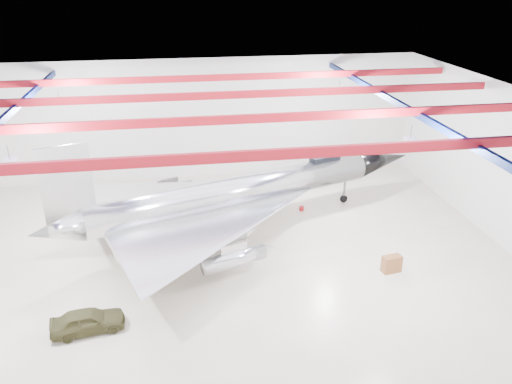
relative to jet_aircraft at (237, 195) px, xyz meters
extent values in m
plane|color=#C0B499|center=(-1.90, -3.67, -2.78)|extent=(40.00, 40.00, 0.00)
plane|color=silver|center=(-1.90, 11.33, 2.72)|extent=(40.00, 0.00, 40.00)
plane|color=silver|center=(18.10, -3.67, 2.72)|extent=(0.00, 30.00, 30.00)
plane|color=#0A0F38|center=(-1.90, -3.67, 8.22)|extent=(40.00, 40.00, 0.00)
cube|color=maroon|center=(-1.90, -12.67, 7.62)|extent=(39.50, 0.25, 0.50)
cube|color=maroon|center=(-1.90, -6.67, 7.62)|extent=(39.50, 0.25, 0.50)
cube|color=maroon|center=(-1.90, -0.67, 7.62)|extent=(39.50, 0.25, 0.50)
cube|color=maroon|center=(-1.90, 5.33, 7.62)|extent=(39.50, 0.25, 0.50)
cube|color=#0D1C4E|center=(-13.90, -3.67, 7.32)|extent=(0.25, 29.50, 0.40)
cube|color=#0D1C4E|center=(10.10, -3.67, 7.32)|extent=(0.25, 29.50, 0.40)
cube|color=silver|center=(-11.90, -9.67, 6.92)|extent=(0.55, 0.55, 0.25)
cube|color=silver|center=(8.10, -9.67, 6.92)|extent=(0.55, 0.55, 0.25)
cube|color=silver|center=(-11.90, 2.33, 6.92)|extent=(0.55, 0.55, 0.25)
cube|color=silver|center=(8.10, 2.33, 6.92)|extent=(0.55, 0.55, 0.25)
cylinder|color=silver|center=(0.06, 0.02, 0.32)|extent=(21.63, 9.33, 2.21)
cone|color=black|center=(13.13, 4.55, 0.32)|extent=(5.95, 3.90, 2.21)
cone|color=silver|center=(-11.96, -4.14, 0.32)|extent=(3.86, 3.18, 2.21)
cube|color=silver|center=(-10.92, -3.78, 3.20)|extent=(2.97, 1.14, 4.98)
cube|color=black|center=(7.38, 2.55, 1.48)|extent=(2.59, 1.63, 0.55)
cylinder|color=silver|center=(-1.09, -6.82, -1.23)|extent=(4.30, 2.32, 1.00)
cylinder|color=silver|center=(-1.99, -4.20, -1.23)|extent=(4.30, 2.32, 1.00)
cylinder|color=silver|center=(-4.16, 2.07, -1.23)|extent=(4.30, 2.32, 1.00)
cylinder|color=silver|center=(-5.07, 4.68, -1.23)|extent=(4.30, 2.32, 1.00)
cylinder|color=#59595B|center=(9.47, 3.28, -1.78)|extent=(0.20, 0.20, 1.99)
cylinder|color=black|center=(9.47, 3.28, -2.47)|extent=(0.67, 0.43, 0.62)
cylinder|color=#59595B|center=(-3.22, -4.04, -1.78)|extent=(0.20, 0.20, 1.99)
cylinder|color=black|center=(-3.22, -4.04, -2.47)|extent=(0.67, 0.43, 0.62)
cylinder|color=#59595B|center=(-5.03, 1.19, -1.78)|extent=(0.20, 0.20, 1.99)
cylinder|color=black|center=(-5.03, 1.19, -2.47)|extent=(0.67, 0.43, 0.62)
imported|color=#3C3A1E|center=(-9.49, -10.34, -2.11)|extent=(4.09, 2.15, 1.33)
cube|color=brown|center=(9.07, -7.48, -2.21)|extent=(1.32, 0.80, 1.13)
cube|color=#A81016|center=(-3.57, 5.39, -2.61)|extent=(0.58, 0.52, 0.34)
cylinder|color=#59595B|center=(-1.54, -2.04, -2.55)|extent=(0.62, 0.62, 0.46)
cube|color=olive|center=(-0.08, 2.15, -2.55)|extent=(0.70, 0.59, 0.44)
cube|color=#59595B|center=(-10.24, 4.20, -2.66)|extent=(0.39, 0.33, 0.24)
cylinder|color=#A81016|center=(5.56, 2.28, -2.60)|extent=(0.42, 0.42, 0.35)
cube|color=olive|center=(-2.34, 2.90, -2.59)|extent=(0.60, 0.51, 0.38)
cylinder|color=#59595B|center=(2.78, 3.50, -2.57)|extent=(0.47, 0.47, 0.41)
camera|label=1|loc=(-4.08, -33.25, 15.07)|focal=35.00mm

